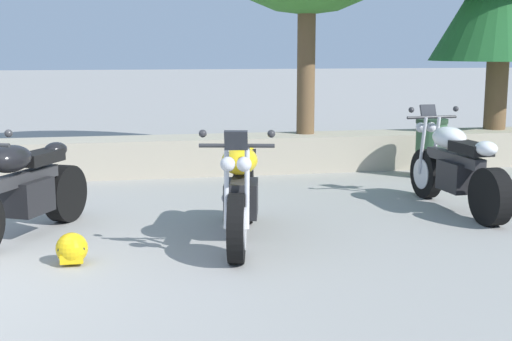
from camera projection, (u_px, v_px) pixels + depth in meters
stone_wall at (7, 160)px, 9.97m from camera, size 36.00×0.80×0.55m
motorcycle_black_near_left at (23, 191)px, 6.79m from camera, size 1.15×1.90×1.18m
motorcycle_yellow_centre at (241, 193)px, 6.71m from camera, size 0.78×2.05×1.18m
motorcycle_white_far_right at (456, 169)px, 8.03m from camera, size 0.67×2.07×1.18m
rider_helmet at (72, 249)px, 6.03m from camera, size 0.28×0.28×0.28m
trash_bin at (431, 148)px, 10.09m from camera, size 0.46×0.46×0.86m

